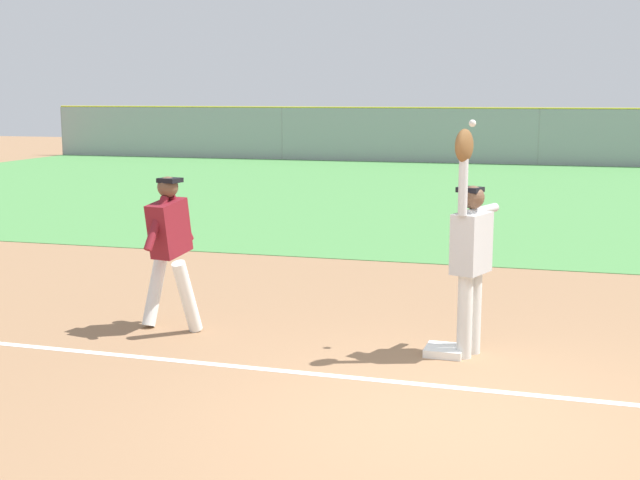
# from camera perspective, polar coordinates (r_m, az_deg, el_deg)

# --- Properties ---
(ground_plane) EXTENTS (80.46, 80.46, 0.00)m
(ground_plane) POSITION_cam_1_polar(r_m,az_deg,el_deg) (7.16, 8.68, -11.74)
(ground_plane) COLOR #936D4C
(outfield_grass) EXTENTS (40.00, 19.86, 0.01)m
(outfield_grass) POSITION_cam_1_polar(r_m,az_deg,el_deg) (23.08, 13.65, 2.96)
(outfield_grass) COLOR #4C8C47
(outfield_grass) RESTS_ON ground_plane
(chalk_foul_line) EXTENTS (12.00, 0.32, 0.01)m
(chalk_foul_line) POSITION_cam_1_polar(r_m,az_deg,el_deg) (9.37, -17.72, -6.87)
(chalk_foul_line) COLOR white
(chalk_foul_line) RESTS_ON ground_plane
(first_base) EXTENTS (0.39, 0.39, 0.08)m
(first_base) POSITION_cam_1_polar(r_m,az_deg,el_deg) (8.81, 8.31, -7.31)
(first_base) COLOR white
(first_base) RESTS_ON ground_plane
(fielder) EXTENTS (0.42, 0.87, 2.28)m
(fielder) POSITION_cam_1_polar(r_m,az_deg,el_deg) (8.56, 10.00, -0.42)
(fielder) COLOR silver
(fielder) RESTS_ON ground_plane
(runner) EXTENTS (0.75, 0.84, 1.72)m
(runner) POSITION_cam_1_polar(r_m,az_deg,el_deg) (9.55, -10.00, -0.13)
(runner) COLOR white
(runner) RESTS_ON ground_plane
(baseball) EXTENTS (0.07, 0.07, 0.07)m
(baseball) POSITION_cam_1_polar(r_m,az_deg,el_deg) (8.77, 10.13, 7.67)
(baseball) COLOR white
(outfield_fence) EXTENTS (40.08, 0.08, 2.13)m
(outfield_fence) POSITION_cam_1_polar(r_m,az_deg,el_deg) (32.89, 14.38, 6.71)
(outfield_fence) COLOR #93999E
(outfield_fence) RESTS_ON ground_plane
(parked_car_white) EXTENTS (4.52, 2.35, 1.25)m
(parked_car_white) POSITION_cam_1_polar(r_m,az_deg,el_deg) (37.10, 5.26, 6.67)
(parked_car_white) COLOR white
(parked_car_white) RESTS_ON ground_plane
(parked_car_blue) EXTENTS (4.45, 2.22, 1.25)m
(parked_car_blue) POSITION_cam_1_polar(r_m,az_deg,el_deg) (37.02, 12.26, 6.49)
(parked_car_blue) COLOR #23389E
(parked_car_blue) RESTS_ON ground_plane
(parked_car_tan) EXTENTS (4.49, 2.29, 1.25)m
(parked_car_tan) POSITION_cam_1_polar(r_m,az_deg,el_deg) (37.20, 20.02, 6.14)
(parked_car_tan) COLOR tan
(parked_car_tan) RESTS_ON ground_plane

